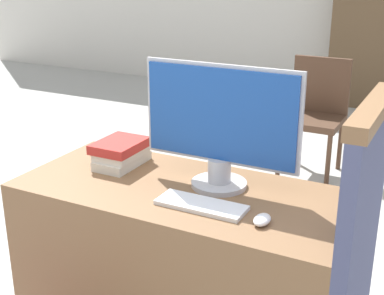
{
  "coord_description": "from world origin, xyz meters",
  "views": [
    {
      "loc": [
        0.92,
        -1.39,
        1.6
      ],
      "look_at": [
        0.06,
        0.27,
        0.94
      ],
      "focal_mm": 50.0,
      "sensor_mm": 36.0,
      "label": 1
    }
  ],
  "objects_px": {
    "monitor": "(220,126)",
    "keyboard": "(201,205)",
    "far_chair": "(315,109)",
    "mouse": "(262,220)",
    "book_stack": "(121,153)"
  },
  "relations": [
    {
      "from": "monitor",
      "to": "keyboard",
      "type": "distance_m",
      "value": 0.32
    },
    {
      "from": "keyboard",
      "to": "far_chair",
      "type": "bearing_deg",
      "value": 94.91
    },
    {
      "from": "mouse",
      "to": "far_chair",
      "type": "bearing_deg",
      "value": 100.46
    },
    {
      "from": "monitor",
      "to": "keyboard",
      "type": "bearing_deg",
      "value": -83.84
    },
    {
      "from": "keyboard",
      "to": "far_chair",
      "type": "xyz_separation_m",
      "value": [
        -0.21,
        2.4,
        -0.26
      ]
    },
    {
      "from": "keyboard",
      "to": "book_stack",
      "type": "distance_m",
      "value": 0.54
    },
    {
      "from": "mouse",
      "to": "book_stack",
      "type": "relative_size",
      "value": 0.35
    },
    {
      "from": "mouse",
      "to": "keyboard",
      "type": "bearing_deg",
      "value": 174.81
    },
    {
      "from": "far_chair",
      "to": "mouse",
      "type": "bearing_deg",
      "value": -90.0
    },
    {
      "from": "book_stack",
      "to": "far_chair",
      "type": "relative_size",
      "value": 0.28
    },
    {
      "from": "monitor",
      "to": "book_stack",
      "type": "distance_m",
      "value": 0.51
    },
    {
      "from": "keyboard",
      "to": "far_chair",
      "type": "distance_m",
      "value": 2.42
    },
    {
      "from": "mouse",
      "to": "far_chair",
      "type": "height_order",
      "value": "far_chair"
    },
    {
      "from": "mouse",
      "to": "far_chair",
      "type": "distance_m",
      "value": 2.48
    },
    {
      "from": "monitor",
      "to": "mouse",
      "type": "xyz_separation_m",
      "value": [
        0.26,
        -0.23,
        -0.24
      ]
    }
  ]
}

